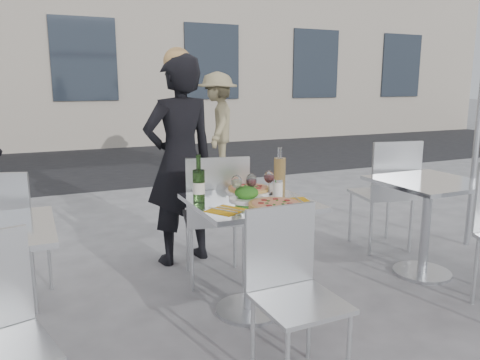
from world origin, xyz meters
name	(u,v)px	position (x,y,z in m)	size (l,w,h in m)	color
ground	(249,311)	(0.00, 0.00, 0.00)	(80.00, 80.00, 0.00)	slate
street_asphalt	(103,163)	(0.00, 6.50, 0.00)	(24.00, 5.00, 0.00)	black
main_table	(250,232)	(0.00, 0.00, 0.54)	(0.72, 0.72, 0.75)	#B7BABF
side_table_right	(427,207)	(1.50, 0.00, 0.54)	(0.72, 0.72, 0.75)	#B7BABF
chair_far	(216,209)	(-0.04, 0.48, 0.57)	(0.53, 0.54, 0.97)	silver
chair_near	(291,280)	(-0.11, -0.69, 0.51)	(0.40, 0.41, 0.87)	silver
side_chair_lfar	(3,229)	(-1.42, 0.66, 0.56)	(0.54, 0.54, 0.94)	silver
side_chair_rfar	(388,186)	(1.59, 0.54, 0.59)	(0.53, 0.54, 0.99)	silver
woman_diner	(180,161)	(-0.13, 1.05, 0.85)	(0.62, 0.41, 1.69)	black
pedestrian_b	(218,125)	(1.52, 4.39, 0.83)	(1.07, 0.61, 1.65)	#8D805B
pizza_near	(276,204)	(0.08, -0.19, 0.76)	(0.32, 0.32, 0.02)	#E6B659
pizza_far	(249,189)	(0.10, 0.21, 0.77)	(0.32, 0.32, 0.03)	white
salad_plate	(247,194)	(-0.01, 0.02, 0.79)	(0.22, 0.22, 0.09)	white
wine_bottle	(199,184)	(-0.31, 0.08, 0.86)	(0.07, 0.08, 0.29)	#2B511E
carafe	(280,173)	(0.31, 0.18, 0.87)	(0.08, 0.08, 0.29)	tan
sugar_shaker	(278,188)	(0.22, 0.04, 0.80)	(0.06, 0.06, 0.11)	white
wineglass_white_a	(237,183)	(-0.07, 0.05, 0.86)	(0.07, 0.07, 0.16)	white
wineglass_white_b	(251,181)	(0.03, 0.05, 0.86)	(0.07, 0.07, 0.16)	white
wineglass_red_a	(251,182)	(0.02, 0.03, 0.86)	(0.07, 0.07, 0.16)	white
wineglass_red_b	(269,178)	(0.19, 0.10, 0.86)	(0.07, 0.07, 0.16)	white
napkin_left	(226,210)	(-0.23, -0.17, 0.75)	(0.25, 0.25, 0.01)	gold
napkin_right	(295,201)	(0.24, -0.15, 0.75)	(0.21, 0.21, 0.01)	gold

